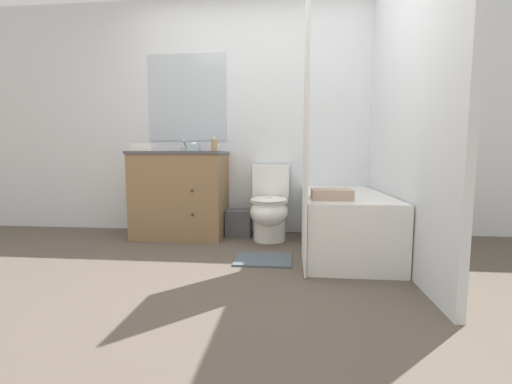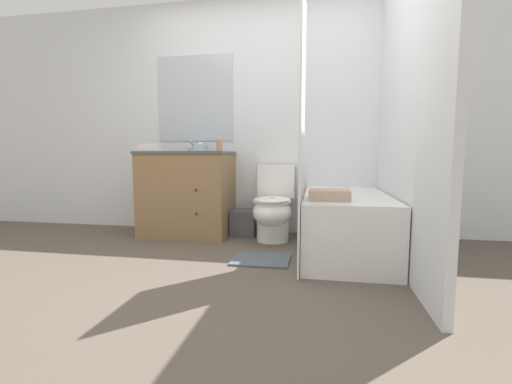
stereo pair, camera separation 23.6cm
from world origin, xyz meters
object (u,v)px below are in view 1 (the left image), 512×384
object	(u,v)px
sink_faucet	(186,148)
tissue_box	(194,148)
toilet	(270,207)
wastebasket	(239,223)
bath_towel_folded	(332,194)
soap_dispenser	(214,145)
bathtub	(343,222)
bath_mat	(263,259)
hand_towel_folded	(143,147)
vanity_cabinet	(181,193)

from	to	relation	value
sink_faucet	tissue_box	xyz separation A→B (m)	(0.11, -0.07, 0.00)
tissue_box	toilet	bearing A→B (deg)	-14.00
wastebasket	bath_towel_folded	size ratio (longest dim) A/B	0.91
soap_dispenser	bathtub	bearing A→B (deg)	-18.17
bathtub	bath_towel_folded	bearing A→B (deg)	-111.18
toilet	soap_dispenser	distance (m)	0.84
tissue_box	soap_dispenser	size ratio (longest dim) A/B	0.81
toilet	soap_dispenser	xyz separation A→B (m)	(-0.57, 0.07, 0.62)
bathtub	soap_dispenser	distance (m)	1.47
bathtub	wastebasket	bearing A→B (deg)	154.50
soap_dispenser	bath_mat	xyz separation A→B (m)	(0.56, -0.76, -0.94)
wastebasket	bath_towel_folded	xyz separation A→B (m)	(0.85, -0.88, 0.41)
hand_towel_folded	bath_towel_folded	distance (m)	1.91
vanity_cabinet	sink_faucet	xyz separation A→B (m)	(-0.00, 0.20, 0.47)
sink_faucet	bath_mat	bearing A→B (deg)	-46.42
bathtub	tissue_box	size ratio (longest dim) A/B	11.40
soap_dispenser	hand_towel_folded	xyz separation A→B (m)	(-0.68, -0.17, -0.03)
tissue_box	bath_mat	size ratio (longest dim) A/B	0.27
toilet	bathtub	bearing A→B (deg)	-26.78
bath_towel_folded	bath_mat	size ratio (longest dim) A/B	0.66
vanity_cabinet	bath_mat	xyz separation A→B (m)	(0.92, -0.76, -0.44)
wastebasket	bath_towel_folded	world-z (taller)	bath_towel_folded
toilet	bathtub	distance (m)	0.75
tissue_box	bath_towel_folded	world-z (taller)	tissue_box
toilet	bath_towel_folded	bearing A→B (deg)	-55.05
vanity_cabinet	wastebasket	world-z (taller)	vanity_cabinet
sink_faucet	soap_dispenser	world-z (taller)	soap_dispenser
bathtub	hand_towel_folded	world-z (taller)	hand_towel_folded
bathtub	wastebasket	world-z (taller)	bathtub
sink_faucet	wastebasket	distance (m)	0.99
tissue_box	bath_towel_folded	bearing A→B (deg)	-35.27
wastebasket	hand_towel_folded	world-z (taller)	hand_towel_folded
bathtub	tissue_box	distance (m)	1.71
vanity_cabinet	tissue_box	bearing A→B (deg)	49.98
vanity_cabinet	hand_towel_folded	xyz separation A→B (m)	(-0.32, -0.17, 0.47)
soap_dispenser	bath_towel_folded	bearing A→B (deg)	-36.65
vanity_cabinet	soap_dispenser	size ratio (longest dim) A/B	6.12
tissue_box	bath_towel_folded	xyz separation A→B (m)	(1.33, -0.94, -0.37)
sink_faucet	wastebasket	xyz separation A→B (m)	(0.59, -0.14, -0.78)
sink_faucet	bath_mat	world-z (taller)	sink_faucet
vanity_cabinet	hand_towel_folded	distance (m)	0.59
soap_dispenser	hand_towel_folded	world-z (taller)	soap_dispenser
bath_towel_folded	bathtub	bearing A→B (deg)	68.82
wastebasket	hand_towel_folded	size ratio (longest dim) A/B	1.33
toilet	hand_towel_folded	distance (m)	1.38
bath_towel_folded	bath_mat	distance (m)	0.75
soap_dispenser	bath_towel_folded	xyz separation A→B (m)	(1.08, -0.81, -0.40)
vanity_cabinet	hand_towel_folded	size ratio (longest dim) A/B	4.52
sink_faucet	toilet	world-z (taller)	sink_faucet
vanity_cabinet	bath_towel_folded	size ratio (longest dim) A/B	3.10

